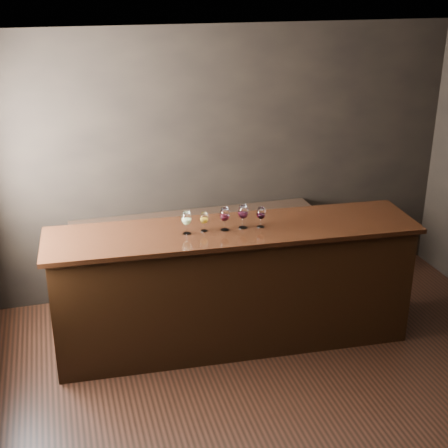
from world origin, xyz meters
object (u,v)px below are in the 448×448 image
object	(u,v)px
glass_red_c	(261,214)
glass_amber	(204,219)
glass_red_a	(225,215)
glass_red_b	(243,213)
back_bar_shelf	(196,256)
bar_counter	(233,289)
glass_white	(187,219)

from	to	relation	value
glass_red_c	glass_amber	bearing A→B (deg)	174.90
glass_red_a	glass_red_c	distance (m)	0.33
glass_red_a	glass_red_b	xyz separation A→B (m)	(0.17, 0.01, 0.00)
back_bar_shelf	glass_red_c	xyz separation A→B (m)	(0.36, -1.03, 0.83)
bar_counter	back_bar_shelf	bearing A→B (deg)	100.59
glass_red_a	glass_red_b	bearing A→B (deg)	2.38
glass_red_a	glass_red_c	bearing A→B (deg)	-3.39
glass_red_b	back_bar_shelf	bearing A→B (deg)	101.64
back_bar_shelf	glass_amber	world-z (taller)	glass_amber
bar_counter	glass_amber	world-z (taller)	glass_amber
glass_amber	glass_red_a	size ratio (longest dim) A/B	0.83
back_bar_shelf	glass_red_a	world-z (taller)	glass_red_a
glass_white	glass_red_a	world-z (taller)	glass_red_a
glass_red_c	back_bar_shelf	bearing A→B (deg)	109.46
glass_white	glass_amber	distance (m)	0.16
bar_counter	glass_red_c	size ratio (longest dim) A/B	17.38
bar_counter	glass_red_b	bearing A→B (deg)	-2.62
back_bar_shelf	glass_red_c	size ratio (longest dim) A/B	13.83
glass_white	glass_red_c	size ratio (longest dim) A/B	1.10
glass_white	glass_amber	world-z (taller)	glass_white
glass_amber	glass_red_c	size ratio (longest dim) A/B	0.94
bar_counter	glass_red_a	size ratio (longest dim) A/B	15.47
back_bar_shelf	glass_white	world-z (taller)	glass_white
back_bar_shelf	glass_red_c	bearing A→B (deg)	-70.54
glass_red_a	glass_amber	bearing A→B (deg)	171.78
glass_white	glass_red_b	world-z (taller)	glass_red_b
glass_white	glass_red_a	xyz separation A→B (m)	(0.34, -0.01, 0.00)
bar_counter	glass_red_a	world-z (taller)	glass_red_a
back_bar_shelf	glass_amber	size ratio (longest dim) A/B	14.75
bar_counter	glass_red_c	bearing A→B (deg)	-4.95
bar_counter	glass_amber	distance (m)	0.77
glass_amber	glass_red_b	bearing A→B (deg)	-3.06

